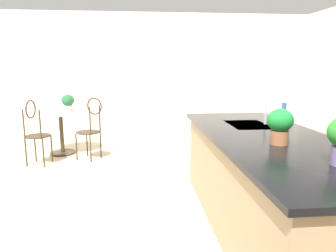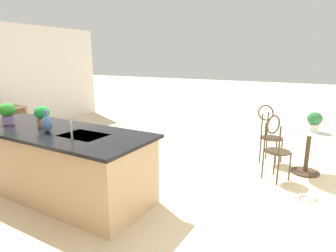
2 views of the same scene
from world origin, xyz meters
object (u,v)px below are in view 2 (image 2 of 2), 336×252
Objects in this scene: chair_by_island at (269,131)px; vase_on_counter at (47,124)px; bistro_table at (308,147)px; potted_plant_counter_far at (7,112)px; potted_plant_on_table at (315,121)px; chair_near_window at (276,145)px; potted_plant_counter_near at (42,115)px.

chair_by_island is 3.66m from vase_on_counter.
bistro_table is 4.64m from potted_plant_counter_far.
chair_by_island is (0.66, -0.23, 0.13)m from bistro_table.
potted_plant_on_table is (-0.05, 0.13, 0.47)m from bistro_table.
chair_near_window is 0.73m from potted_plant_on_table.
potted_plant_counter_far is 1.08× the size of potted_plant_counter_near.
vase_on_counter is at bearing 150.93° from potted_plant_counter_near.
vase_on_counter is (2.88, 2.65, 0.58)m from bistro_table.
vase_on_counter is at bearing 42.64° from bistro_table.
potted_plant_counter_near is at bearing 33.77° from chair_near_window.
potted_plant_counter_near is 0.40m from vase_on_counter.
chair_by_island is at bearing -18.97° from bistro_table.
chair_by_island reaches higher than bistro_table.
potted_plant_on_table is 1.09× the size of potted_plant_counter_near.
chair_by_island is 3.75m from potted_plant_counter_near.
chair_by_island is 3.41× the size of potted_plant_counter_far.
potted_plant_counter_far is at bearing -2.35° from vase_on_counter.
potted_plant_counter_near is (3.23, 2.45, 0.63)m from bistro_table.
chair_by_island is at bearing -26.69° from potted_plant_on_table.
potted_plant_counter_far is at bearing 42.27° from chair_by_island.
vase_on_counter reaches higher than chair_by_island.
bistro_table is at bearing -145.33° from potted_plant_counter_far.
potted_plant_counter_far is 1.06× the size of vase_on_counter.
vase_on_counter is at bearing 177.65° from potted_plant_counter_far.
chair_near_window is 3.42m from potted_plant_counter_near.
potted_plant_counter_near is at bearing 46.19° from chair_by_island.
potted_plant_counter_near is (-0.55, -0.16, -0.01)m from potted_plant_counter_far.
bistro_table is 0.77× the size of chair_near_window.
potted_plant_counter_far reaches higher than vase_on_counter.
potted_plant_on_table is 3.86m from vase_on_counter.
bistro_table is 2.78× the size of vase_on_counter.
bistro_table is 0.49m from potted_plant_on_table.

